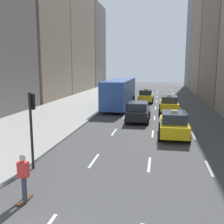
% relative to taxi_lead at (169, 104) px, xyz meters
% --- Properties ---
extents(sidewalk_left, '(8.00, 66.00, 0.15)m').
position_rel_taxi_lead_xyz_m(sidewalk_left, '(-11.00, 3.54, -0.81)').
color(sidewalk_left, '#9E9E99').
rests_on(sidewalk_left, ground).
extents(lane_markings, '(5.72, 56.00, 0.01)m').
position_rel_taxi_lead_xyz_m(lane_markings, '(-1.40, -0.46, -0.87)').
color(lane_markings, white).
rests_on(lane_markings, ground).
extents(taxi_lead, '(2.02, 4.40, 1.87)m').
position_rel_taxi_lead_xyz_m(taxi_lead, '(0.00, 0.00, 0.00)').
color(taxi_lead, yellow).
rests_on(taxi_lead, ground).
extents(taxi_second, '(2.02, 4.40, 1.87)m').
position_rel_taxi_lead_xyz_m(taxi_second, '(0.00, -9.94, 0.00)').
color(taxi_second, yellow).
rests_on(taxi_second, ground).
extents(taxi_third, '(2.02, 4.40, 1.87)m').
position_rel_taxi_lead_xyz_m(taxi_third, '(-2.80, 7.22, 0.00)').
color(taxi_third, yellow).
rests_on(taxi_third, ground).
extents(sedan_black_near, '(2.02, 4.42, 1.72)m').
position_rel_taxi_lead_xyz_m(sedan_black_near, '(-2.80, -5.21, -0.01)').
color(sedan_black_near, black).
rests_on(sedan_black_near, ground).
extents(city_bus, '(2.80, 11.61, 3.25)m').
position_rel_taxi_lead_xyz_m(city_bus, '(-5.61, 2.64, 0.91)').
color(city_bus, '#2D519E').
rests_on(city_bus, ground).
extents(skateboarder, '(0.36, 0.80, 1.75)m').
position_rel_taxi_lead_xyz_m(skateboarder, '(-5.62, -19.84, 0.08)').
color(skateboarder, brown).
rests_on(skateboarder, ground).
extents(traffic_light_pole, '(0.24, 0.42, 3.60)m').
position_rel_taxi_lead_xyz_m(traffic_light_pole, '(-6.75, -16.88, 1.53)').
color(traffic_light_pole, black).
rests_on(traffic_light_pole, ground).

